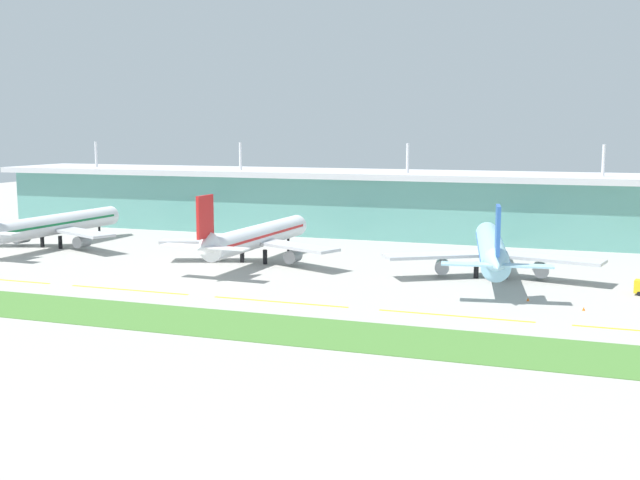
{
  "coord_description": "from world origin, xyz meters",
  "views": [
    {
      "loc": [
        52.79,
        -140.41,
        32.97
      ],
      "look_at": [
        -7.61,
        30.88,
        7.0
      ],
      "focal_mm": 43.08,
      "sensor_mm": 36.0,
      "label": 1
    }
  ],
  "objects": [
    {
      "name": "ground_plane",
      "position": [
        0.0,
        0.0,
        0.0
      ],
      "size": [
        600.0,
        600.0,
        0.0
      ],
      "primitive_type": "plane",
      "color": "#A8A59E"
    },
    {
      "name": "terminal_building",
      "position": [
        -0.0,
        95.13,
        10.26
      ],
      "size": [
        288.0,
        34.0,
        29.12
      ],
      "color": "#5B9E93",
      "rests_on": "ground"
    },
    {
      "name": "airliner_nearest",
      "position": [
        -90.3,
        38.16,
        6.44
      ],
      "size": [
        48.75,
        59.55,
        18.9
      ],
      "color": "silver",
      "rests_on": "ground"
    },
    {
      "name": "airliner_near_middle",
      "position": [
        -25.85,
        34.15,
        6.44
      ],
      "size": [
        48.75,
        58.99,
        18.9
      ],
      "color": "white",
      "rests_on": "ground"
    },
    {
      "name": "airliner_far_middle",
      "position": [
        32.41,
        33.53,
        6.45
      ],
      "size": [
        48.18,
        62.32,
        18.9
      ],
      "color": "#9ED1EA",
      "rests_on": "ground"
    },
    {
      "name": "taxiway_stripe_mid_west",
      "position": [
        -37.0,
        -5.81,
        0.02
      ],
      "size": [
        28.0,
        0.7,
        0.04
      ],
      "primitive_type": "cube",
      "color": "yellow",
      "rests_on": "ground"
    },
    {
      "name": "taxiway_stripe_centre",
      "position": [
        -3.0,
        -5.81,
        0.02
      ],
      "size": [
        28.0,
        0.7,
        0.04
      ],
      "primitive_type": "cube",
      "color": "yellow",
      "rests_on": "ground"
    },
    {
      "name": "taxiway_stripe_mid_east",
      "position": [
        31.0,
        -5.81,
        0.02
      ],
      "size": [
        28.0,
        0.7,
        0.04
      ],
      "primitive_type": "cube",
      "color": "yellow",
      "rests_on": "ground"
    },
    {
      "name": "grass_verge",
      "position": [
        0.0,
        -24.76,
        0.05
      ],
      "size": [
        300.0,
        18.0,
        0.1
      ],
      "primitive_type": "cube",
      "color": "#477A33",
      "rests_on": "ground"
    },
    {
      "name": "safety_cone_left_wingtip",
      "position": [
        52.75,
        6.27,
        0.35
      ],
      "size": [
        0.56,
        0.56,
        0.7
      ],
      "primitive_type": "cone",
      "color": "orange",
      "rests_on": "ground"
    },
    {
      "name": "safety_cone_nose_front",
      "position": [
        42.41,
        11.2,
        0.35
      ],
      "size": [
        0.56,
        0.56,
        0.7
      ],
      "primitive_type": "cone",
      "color": "orange",
      "rests_on": "ground"
    }
  ]
}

